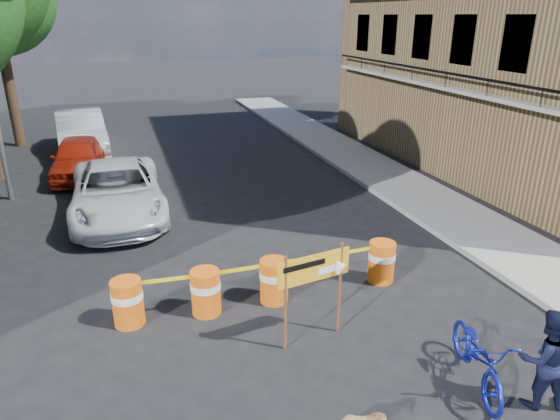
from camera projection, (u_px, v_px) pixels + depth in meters
ground at (292, 338)px, 8.90m from camera, size 120.00×120.00×0.00m
sidewalk_east at (414, 193)px, 15.96m from camera, size 2.40×40.00×0.15m
barrel_far_left at (128, 301)px, 9.15m from camera, size 0.58×0.58×0.90m
barrel_mid_left at (206, 291)px, 9.50m from camera, size 0.58×0.58×0.90m
barrel_mid_right at (274, 280)px, 9.90m from camera, size 0.58×0.58×0.90m
barrel_far_right at (381, 261)px, 10.66m from camera, size 0.58×0.58×0.90m
detour_sign at (323, 273)px, 8.45m from camera, size 1.37×0.35×1.78m
pedestrian at (544, 359)px, 7.13m from camera, size 0.90×0.79×1.58m
bicycle at (482, 330)px, 7.47m from camera, size 0.95×1.18×1.95m
suv_white at (117, 191)px, 14.08m from camera, size 2.50×5.35×1.48m
sedan_red at (78, 158)px, 17.56m from camera, size 1.88×4.17×1.39m
sedan_silver at (81, 132)px, 20.64m from camera, size 2.33×5.35×1.71m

